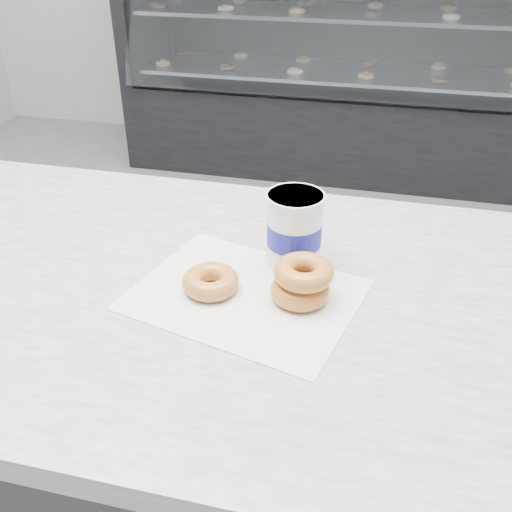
% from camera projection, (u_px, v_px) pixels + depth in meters
% --- Properties ---
extents(ground, '(5.00, 5.00, 0.00)m').
position_uv_depth(ground, '(244.00, 401.00, 1.91)').
color(ground, gray).
rests_on(ground, ground).
extents(counter, '(3.06, 0.76, 0.90)m').
position_uv_depth(counter, '(169.00, 455.00, 1.18)').
color(counter, '#333335').
rests_on(counter, ground).
extents(display_case, '(2.40, 0.74, 1.25)m').
position_uv_depth(display_case, '(332.00, 86.00, 3.40)').
color(display_case, black).
rests_on(display_case, ground).
extents(wax_paper, '(0.39, 0.33, 0.00)m').
position_uv_depth(wax_paper, '(245.00, 295.00, 0.90)').
color(wax_paper, silver).
rests_on(wax_paper, counter).
extents(donut_single, '(0.11, 0.11, 0.03)m').
position_uv_depth(donut_single, '(211.00, 281.00, 0.90)').
color(donut_single, orange).
rests_on(donut_single, wax_paper).
extents(donut_stack, '(0.10, 0.10, 0.06)m').
position_uv_depth(donut_stack, '(302.00, 281.00, 0.87)').
color(donut_stack, orange).
rests_on(donut_stack, wax_paper).
extents(coffee_cup, '(0.11, 0.11, 0.13)m').
position_uv_depth(coffee_cup, '(294.00, 229.00, 0.94)').
color(coffee_cup, white).
rests_on(coffee_cup, counter).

